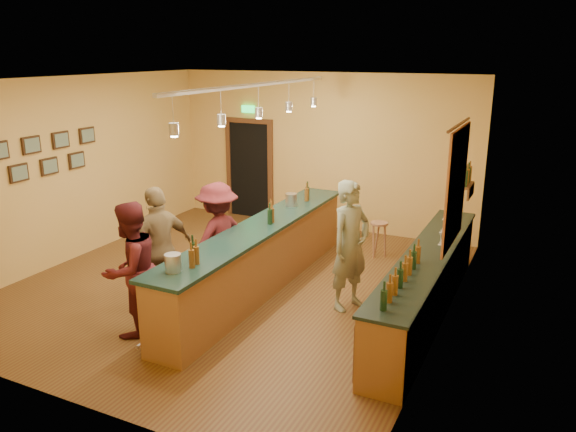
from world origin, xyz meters
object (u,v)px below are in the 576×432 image
at_px(bartender, 350,246).
at_px(bar_stool, 379,230).
at_px(back_counter, 426,284).
at_px(customer_b, 160,249).
at_px(tasting_bar, 261,252).
at_px(customer_a, 131,270).
at_px(customer_c, 218,238).

relative_size(bartender, bar_stool, 2.91).
height_order(back_counter, customer_b, customer_b).
relative_size(back_counter, bartender, 2.41).
height_order(bartender, bar_stool, bartender).
relative_size(tasting_bar, customer_a, 2.85).
bearing_deg(customer_c, bartender, 115.42).
height_order(bartender, customer_c, bartender).
distance_m(tasting_bar, customer_a, 2.16).
distance_m(back_counter, bartender, 1.17).
xyz_separation_m(customer_a, customer_b, (-0.14, 0.78, 0.01)).
bearing_deg(customer_b, bar_stool, 164.58).
xyz_separation_m(bartender, customer_c, (-2.01, -0.34, -0.08)).
bearing_deg(customer_b, customer_a, 27.77).
relative_size(tasting_bar, customer_c, 2.95).
bearing_deg(bartender, customer_a, 154.46).
bearing_deg(bartender, customer_b, 139.90).
height_order(back_counter, bar_stool, back_counter).
relative_size(bartender, customer_a, 1.06).
bearing_deg(tasting_bar, back_counter, 4.12).
height_order(customer_a, bar_stool, customer_a).
relative_size(customer_b, customer_c, 1.05).
height_order(customer_a, customer_b, customer_b).
bearing_deg(back_counter, customer_b, -158.33).
bearing_deg(back_counter, tasting_bar, -175.88).
bearing_deg(bar_stool, tasting_bar, -119.12).
xyz_separation_m(back_counter, bartender, (-1.06, -0.19, 0.46)).
height_order(customer_a, customer_c, customer_a).
distance_m(tasting_bar, bar_stool, 2.52).
bearing_deg(customer_a, tasting_bar, 161.52).
bearing_deg(customer_c, back_counter, 115.58).
xyz_separation_m(customer_a, bar_stool, (2.05, 4.18, -0.39)).
bearing_deg(customer_a, customer_b, -165.46).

